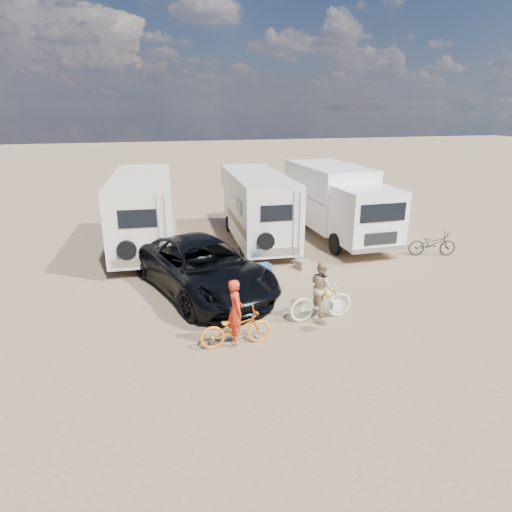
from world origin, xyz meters
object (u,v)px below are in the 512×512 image
object	(u,v)px
rv_main	(257,209)
crate	(303,264)
box_truck	(338,204)
rider_man	(236,317)
rider_woman	(322,294)
cooler	(263,270)
bike_man	(236,328)
dark_suv	(203,267)
bike_woman	(321,301)
rv_left	(144,213)
bike_parked	(432,244)

from	to	relation	value
rv_main	crate	distance (m)	4.05
box_truck	rider_man	bearing A→B (deg)	-129.15
rider_woman	cooler	distance (m)	3.78
rider_woman	bike_man	bearing A→B (deg)	104.29
dark_suv	bike_man	world-z (taller)	dark_suv
bike_woman	rider_woman	size ratio (longest dim) A/B	1.21
rider_man	crate	bearing A→B (deg)	-38.41
rider_woman	cooler	world-z (taller)	rider_woman
cooler	rider_man	bearing A→B (deg)	-124.45
bike_woman	crate	bearing A→B (deg)	-16.00
rv_main	dark_suv	distance (m)	5.81
rv_left	rider_man	distance (m)	8.91
box_truck	rv_left	bearing A→B (deg)	176.34
rider_woman	crate	world-z (taller)	rider_woman
rv_left	bike_man	size ratio (longest dim) A/B	3.90
cooler	crate	xyz separation A→B (m)	(1.60, 0.25, -0.04)
rv_left	box_truck	size ratio (longest dim) A/B	0.96
bike_woman	box_truck	bearing A→B (deg)	-30.18
dark_suv	bike_woman	xyz separation A→B (m)	(2.87, -2.85, -0.28)
dark_suv	crate	bearing A→B (deg)	-1.94
bike_woman	rider_woman	distance (m)	0.21
cooler	bike_parked	bearing A→B (deg)	-7.67
rv_left	box_truck	distance (m)	8.47
bike_woman	bike_parked	bearing A→B (deg)	-60.34
bike_parked	crate	xyz separation A→B (m)	(-5.55, -0.10, -0.32)
box_truck	bike_woman	size ratio (longest dim) A/B	3.95
bike_woman	rider_woman	world-z (taller)	rider_woman
bike_man	bike_parked	size ratio (longest dim) A/B	0.96
bike_woman	crate	size ratio (longest dim) A/B	4.32
rider_man	rider_woman	size ratio (longest dim) A/B	1.02
box_truck	rider_woman	bearing A→B (deg)	-118.52
rv_left	bike_parked	xyz separation A→B (m)	(11.01, -3.87, -1.05)
dark_suv	cooler	xyz separation A→B (m)	(2.24, 0.84, -0.63)
rv_main	dark_suv	world-z (taller)	rv_main
cooler	crate	world-z (taller)	cooler
bike_man	rider_woman	size ratio (longest dim) A/B	1.17
rider_woman	crate	size ratio (longest dim) A/B	3.58
rider_man	rider_woman	bearing A→B (deg)	-74.75
box_truck	rider_woman	distance (m)	8.46
bike_woman	rider_man	bearing A→B (deg)	104.29
box_truck	bike_man	bearing A→B (deg)	-129.15
bike_woman	rider_man	xyz separation A→B (m)	(-2.60, -0.77, 0.23)
crate	box_truck	bearing A→B (deg)	49.43
rv_main	bike_man	size ratio (longest dim) A/B	3.74
rider_man	rv_main	bearing A→B (deg)	-19.90
bike_parked	cooler	size ratio (longest dim) A/B	3.60
dark_suv	rider_woman	bearing A→B (deg)	-62.58
bike_woman	crate	distance (m)	4.07
rider_woman	rider_man	bearing A→B (deg)	104.29
rv_main	cooler	size ratio (longest dim) A/B	12.97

